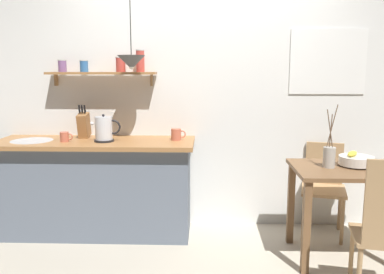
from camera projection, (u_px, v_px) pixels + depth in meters
ground_plane at (202, 249)px, 3.57m from camera, size 14.00×14.00×0.00m
back_wall at (224, 90)px, 3.97m from camera, size 6.80×0.11×2.70m
kitchen_counter at (97, 187)px, 3.84m from camera, size 1.83×0.63×0.90m
wall_shelf at (105, 69)px, 3.82m from camera, size 1.03×0.20×0.34m
dining_table at (347, 185)px, 3.30m from camera, size 0.87×0.67×0.77m
dining_chair_far at (323, 183)px, 3.86m from camera, size 0.48×0.50×0.86m
fruit_bowl at (356, 160)px, 3.32m from camera, size 0.28×0.28×0.13m
twig_vase at (329, 156)px, 3.28m from camera, size 0.10×0.10×0.51m
electric_kettle at (104, 129)px, 3.68m from camera, size 0.27×0.18×0.25m
knife_block at (84, 125)px, 3.86m from camera, size 0.09×0.18×0.32m
coffee_mug_by_sink at (65, 137)px, 3.68m from camera, size 0.12×0.08×0.09m
coffee_mug_spare at (176, 134)px, 3.76m from camera, size 0.14×0.09×0.11m
pendant_lamp at (131, 62)px, 3.54m from camera, size 0.24×0.24×0.65m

